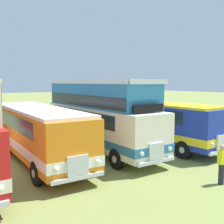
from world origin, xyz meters
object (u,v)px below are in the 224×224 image
Objects in this scene: bus_fifth_in_row at (99,114)px; marshal_person at (222,164)px; bus_fourth_in_row at (38,130)px; bus_sixth_in_row at (149,119)px.

marshal_person is at bearing -80.38° from bus_fifth_in_row.
bus_sixth_in_row is at bearing -0.93° from bus_fourth_in_row.
bus_fifth_in_row is 8.10m from marshal_person.
marshal_person is (1.33, -7.85, -1.47)m from bus_fifth_in_row.
bus_fourth_in_row is at bearing -178.63° from bus_fifth_in_row.
bus_fourth_in_row and bus_sixth_in_row have the same top height.
bus_sixth_in_row is (7.99, -0.13, 0.00)m from bus_fourth_in_row.
bus_fourth_in_row reaches higher than marshal_person.
bus_fifth_in_row reaches higher than bus_fourth_in_row.
bus_fifth_in_row reaches higher than bus_sixth_in_row.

